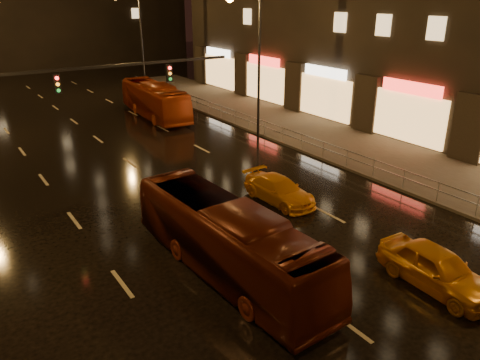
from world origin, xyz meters
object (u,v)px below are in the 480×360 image
object	(u,v)px
bus_red	(228,240)
bus_curb	(155,100)
taxi_far	(279,190)
taxi_near	(437,268)

from	to	relation	value
bus_red	bus_curb	xyz separation A→B (m)	(7.63, 23.25, 0.04)
bus_red	taxi_far	distance (m)	6.82
bus_red	bus_curb	world-z (taller)	bus_curb
bus_curb	taxi_far	world-z (taller)	bus_curb
bus_red	bus_curb	distance (m)	24.47
bus_red	taxi_near	size ratio (longest dim) A/B	2.27
bus_red	taxi_far	world-z (taller)	bus_red
bus_curb	taxi_near	distance (m)	28.11
bus_red	taxi_near	distance (m)	7.30
bus_red	bus_curb	bearing A→B (deg)	69.52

